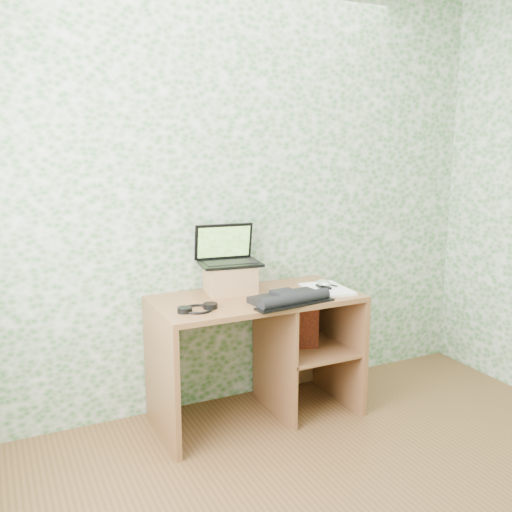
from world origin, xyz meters
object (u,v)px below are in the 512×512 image
riser (230,279)px  laptop (227,255)px  desk (266,337)px  keyboard (290,298)px  notepad (327,289)px

riser → laptop: 0.14m
desk → keyboard: 0.37m
desk → keyboard: size_ratio=2.44×
desk → notepad: notepad is taller
laptop → riser: bearing=-82.9°
desk → keyboard: bearing=-80.6°
riser → keyboard: size_ratio=0.57×
keyboard → notepad: 0.35m
desk → notepad: 0.47m
riser → desk: bearing=-32.6°
desk → laptop: bearing=139.6°
desk → laptop: laptop is taller
desk → notepad: size_ratio=3.61×
riser → notepad: riser is taller
desk → notepad: (0.36, -0.10, 0.28)m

